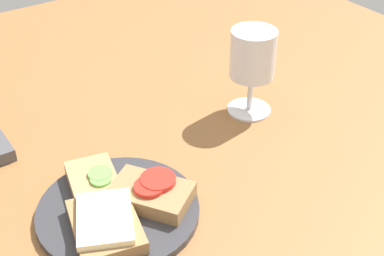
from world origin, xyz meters
TOP-DOWN VIEW (x-y plane):
  - wooden_table at (0.00, 0.00)cm, footprint 140.00×140.00cm
  - plate at (-11.56, -4.91)cm, footprint 21.10×21.10cm
  - sandwich_with_cucumber at (-12.53, -0.59)cm, footprint 8.43×11.82cm
  - sandwich_with_cheese at (-14.78, -7.96)cm, footprint 10.05×12.23cm
  - sandwich_with_tomato at (-7.19, -6.14)cm, footprint 11.25×12.28cm
  - wine_glass at (18.27, 4.59)cm, footprint 7.30×7.30cm

SIDE VIEW (x-z plane):
  - wooden_table at x=0.00cm, z-range 0.00..3.00cm
  - plate at x=-11.56cm, z-range 3.00..4.09cm
  - sandwich_with_cucumber at x=-12.53cm, z-range 3.95..6.45cm
  - sandwich_with_cheese at x=-14.78cm, z-range 4.00..6.72cm
  - sandwich_with_tomato at x=-7.19cm, z-range 3.95..6.78cm
  - wine_glass at x=18.27cm, z-range 5.50..20.03cm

